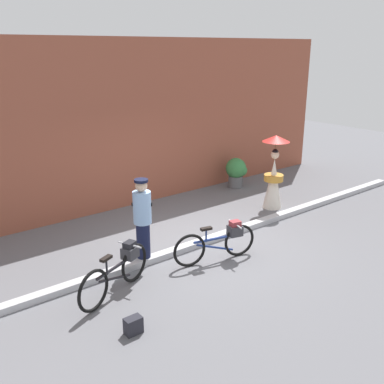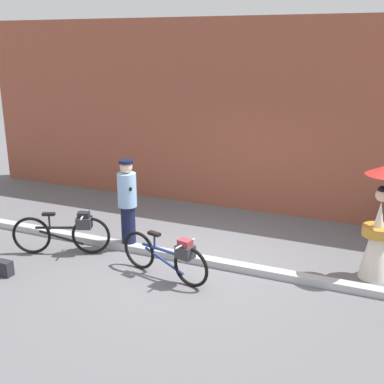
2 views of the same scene
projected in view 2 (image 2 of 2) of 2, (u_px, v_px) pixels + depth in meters
ground_plane at (198, 262)px, 8.49m from camera, size 30.00×30.00×0.00m
building_wall at (255, 117)px, 10.70m from camera, size 14.00×0.40×4.18m
sidewalk_curb at (198, 259)px, 8.47m from camera, size 14.00×0.20×0.12m
bicycle_near_officer at (169, 256)px, 7.80m from camera, size 1.70×0.56×0.76m
bicycle_far_side at (66, 232)px, 8.73m from camera, size 1.64×0.76×0.79m
person_officer at (127, 202)px, 8.83m from camera, size 0.34×0.34×1.67m
person_with_parasol at (379, 226)px, 7.72m from camera, size 0.69×0.69×1.87m
backpack_on_pavement at (4, 268)px, 7.98m from camera, size 0.26×0.16×0.26m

